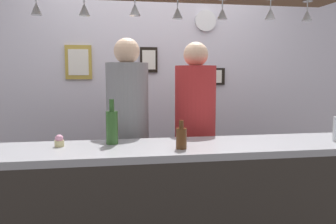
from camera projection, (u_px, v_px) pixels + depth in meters
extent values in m
cube|color=silver|center=(153.00, 90.00, 3.65)|extent=(4.40, 0.06, 2.60)
cube|color=#99999E|center=(179.00, 148.00, 2.27)|extent=(2.70, 0.55, 0.04)
cone|color=silver|center=(36.00, 9.00, 2.09)|extent=(0.07, 0.07, 0.08)
cone|color=silver|center=(84.00, 9.00, 2.11)|extent=(0.07, 0.07, 0.08)
cone|color=silver|center=(135.00, 9.00, 2.11)|extent=(0.07, 0.07, 0.08)
cylinder|color=silver|center=(178.00, 3.00, 2.23)|extent=(0.01, 0.01, 0.06)
cone|color=silver|center=(178.00, 13.00, 2.24)|extent=(0.07, 0.07, 0.08)
cylinder|color=silver|center=(222.00, 3.00, 2.26)|extent=(0.01, 0.01, 0.06)
cone|color=silver|center=(222.00, 14.00, 2.26)|extent=(0.07, 0.07, 0.08)
cylinder|color=silver|center=(271.00, 3.00, 2.25)|extent=(0.01, 0.01, 0.06)
cone|color=silver|center=(270.00, 14.00, 2.26)|extent=(0.07, 0.07, 0.08)
cylinder|color=silver|center=(308.00, 1.00, 2.32)|extent=(0.06, 0.06, 0.00)
cylinder|color=silver|center=(307.00, 6.00, 2.33)|extent=(0.01, 0.01, 0.06)
cone|color=silver|center=(307.00, 15.00, 2.33)|extent=(0.07, 0.07, 0.08)
cube|color=#2D334C|center=(129.00, 201.00, 2.87)|extent=(0.17, 0.18, 0.83)
cylinder|color=gray|center=(128.00, 108.00, 2.78)|extent=(0.34, 0.34, 0.72)
sphere|color=beige|center=(127.00, 51.00, 2.73)|extent=(0.21, 0.21, 0.21)
cube|color=#2D334C|center=(195.00, 197.00, 2.97)|extent=(0.17, 0.18, 0.82)
cylinder|color=red|center=(195.00, 109.00, 2.88)|extent=(0.34, 0.34, 0.71)
sphere|color=beige|center=(196.00, 54.00, 2.83)|extent=(0.20, 0.20, 0.20)
cylinder|color=#2D5623|center=(112.00, 128.00, 2.29)|extent=(0.08, 0.08, 0.22)
cylinder|color=#2D5623|center=(112.00, 105.00, 2.27)|extent=(0.03, 0.03, 0.08)
cylinder|color=#512D14|center=(181.00, 138.00, 2.15)|extent=(0.07, 0.07, 0.13)
cylinder|color=#512D14|center=(181.00, 124.00, 2.14)|extent=(0.03, 0.03, 0.05)
cylinder|color=beige|center=(59.00, 143.00, 2.22)|extent=(0.06, 0.06, 0.04)
sphere|color=pink|center=(59.00, 139.00, 2.21)|extent=(0.05, 0.05, 0.05)
cube|color=black|center=(149.00, 60.00, 3.57)|extent=(0.18, 0.02, 0.26)
cube|color=white|center=(149.00, 60.00, 3.56)|extent=(0.14, 0.01, 0.20)
cube|color=black|center=(211.00, 76.00, 3.70)|extent=(0.30, 0.02, 0.18)
cube|color=white|center=(211.00, 76.00, 3.69)|extent=(0.23, 0.01, 0.14)
cube|color=#B29338|center=(78.00, 62.00, 3.46)|extent=(0.26, 0.02, 0.34)
cube|color=white|center=(78.00, 62.00, 3.44)|extent=(0.20, 0.01, 0.26)
cylinder|color=white|center=(206.00, 21.00, 3.61)|extent=(0.22, 0.03, 0.22)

